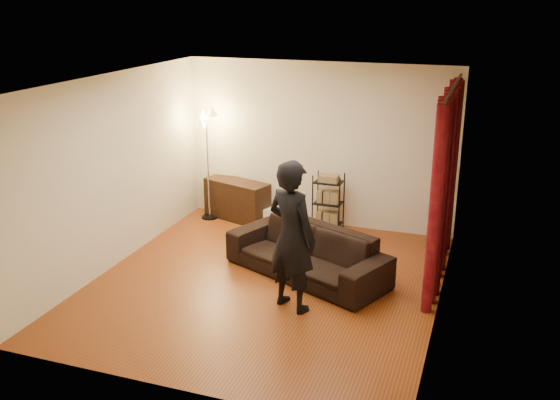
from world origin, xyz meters
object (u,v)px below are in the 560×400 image
at_px(person, 292,236).
at_px(sofa, 307,253).
at_px(storage_boxes, 272,216).
at_px(floor_lamp, 208,165).
at_px(media_cabinet, 237,200).
at_px(wire_shelf, 328,203).

bearing_deg(person, sofa, -61.03).
xyz_separation_m(sofa, storage_boxes, (-1.13, 1.72, -0.19)).
height_order(sofa, person, person).
distance_m(sofa, storage_boxes, 2.07).
bearing_deg(sofa, person, -60.89).
bearing_deg(storage_boxes, floor_lamp, -177.51).
height_order(sofa, media_cabinet, same).
relative_size(media_cabinet, wire_shelf, 1.19).
distance_m(person, storage_boxes, 3.03).
distance_m(storage_boxes, floor_lamp, 1.39).
relative_size(sofa, storage_boxes, 6.65).
distance_m(media_cabinet, wire_shelf, 1.64).
xyz_separation_m(sofa, person, (0.09, -0.94, 0.61)).
relative_size(storage_boxes, floor_lamp, 0.18).
height_order(person, wire_shelf, person).
distance_m(sofa, media_cabinet, 2.54).
relative_size(person, media_cabinet, 1.63).
xyz_separation_m(media_cabinet, storage_boxes, (0.67, -0.07, -0.19)).
bearing_deg(wire_shelf, media_cabinet, 160.34).
xyz_separation_m(person, storage_boxes, (-1.22, 2.66, -0.80)).
distance_m(media_cabinet, floor_lamp, 0.78).
distance_m(person, wire_shelf, 2.72).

